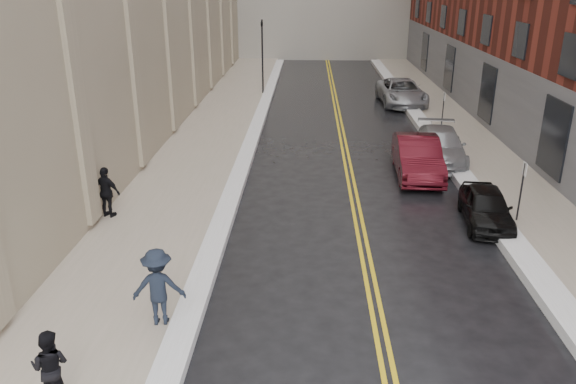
# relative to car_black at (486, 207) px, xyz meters

# --- Properties ---
(ground) EXTENTS (160.00, 160.00, 0.00)m
(ground) POSITION_rel_car_black_xyz_m (-6.80, -7.97, -0.63)
(ground) COLOR black
(ground) RESTS_ON ground
(sidewalk_left) EXTENTS (4.00, 64.00, 0.15)m
(sidewalk_left) POSITION_rel_car_black_xyz_m (-11.30, 8.03, -0.56)
(sidewalk_left) COLOR gray
(sidewalk_left) RESTS_ON ground
(sidewalk_right) EXTENTS (3.00, 64.00, 0.15)m
(sidewalk_right) POSITION_rel_car_black_xyz_m (2.20, 8.03, -0.56)
(sidewalk_right) COLOR gray
(sidewalk_right) RESTS_ON ground
(lane_stripe_a) EXTENTS (0.12, 64.00, 0.01)m
(lane_stripe_a) POSITION_rel_car_black_xyz_m (-4.42, 8.03, -0.63)
(lane_stripe_a) COLOR gold
(lane_stripe_a) RESTS_ON ground
(lane_stripe_b) EXTENTS (0.12, 64.00, 0.01)m
(lane_stripe_b) POSITION_rel_car_black_xyz_m (-4.18, 8.03, -0.63)
(lane_stripe_b) COLOR gold
(lane_stripe_b) RESTS_ON ground
(snow_ridge_left) EXTENTS (0.70, 60.80, 0.26)m
(snow_ridge_left) POSITION_rel_car_black_xyz_m (-9.00, 8.03, -0.50)
(snow_ridge_left) COLOR white
(snow_ridge_left) RESTS_ON ground
(snow_ridge_right) EXTENTS (0.85, 60.80, 0.30)m
(snow_ridge_right) POSITION_rel_car_black_xyz_m (0.35, 8.03, -0.48)
(snow_ridge_right) COLOR white
(snow_ridge_right) RESTS_ON ground
(traffic_signal) EXTENTS (0.18, 0.15, 5.20)m
(traffic_signal) POSITION_rel_car_black_xyz_m (-9.40, 22.03, 2.45)
(traffic_signal) COLOR black
(traffic_signal) RESTS_ON ground
(parking_sign_near) EXTENTS (0.06, 0.35, 2.23)m
(parking_sign_near) POSITION_rel_car_black_xyz_m (1.10, 0.03, 0.72)
(parking_sign_near) COLOR black
(parking_sign_near) RESTS_ON ground
(parking_sign_far) EXTENTS (0.06, 0.35, 2.23)m
(parking_sign_far) POSITION_rel_car_black_xyz_m (1.10, 12.03, 0.72)
(parking_sign_far) COLOR black
(parking_sign_far) RESTS_ON ground
(car_black) EXTENTS (1.85, 3.85, 1.27)m
(car_black) POSITION_rel_car_black_xyz_m (0.00, 0.00, 0.00)
(car_black) COLOR black
(car_black) RESTS_ON ground
(car_maroon) EXTENTS (1.97, 5.09, 1.65)m
(car_maroon) POSITION_rel_car_black_xyz_m (-1.47, 4.96, 0.19)
(car_maroon) COLOR #450C14
(car_maroon) RESTS_ON ground
(car_silver_near) EXTENTS (2.61, 5.32, 1.49)m
(car_silver_near) POSITION_rel_car_black_xyz_m (-0.08, 6.94, 0.11)
(car_silver_near) COLOR #9B9EA2
(car_silver_near) RESTS_ON ground
(car_silver_far) EXTENTS (2.97, 6.02, 1.64)m
(car_silver_far) POSITION_rel_car_black_xyz_m (0.00, 19.25, 0.19)
(car_silver_far) COLOR #9C9EA3
(car_silver_far) RESTS_ON ground
(pedestrian_a) EXTENTS (0.77, 0.61, 1.58)m
(pedestrian_a) POSITION_rel_car_black_xyz_m (-11.02, -9.19, 0.30)
(pedestrian_a) COLOR black
(pedestrian_a) RESTS_ON sidewalk_left
(pedestrian_b) EXTENTS (1.33, 0.86, 1.94)m
(pedestrian_b) POSITION_rel_car_black_xyz_m (-9.60, -6.47, 0.49)
(pedestrian_b) COLOR black
(pedestrian_b) RESTS_ON sidewalk_left
(pedestrian_c) EXTENTS (1.14, 0.75, 1.80)m
(pedestrian_c) POSITION_rel_car_black_xyz_m (-13.00, -0.20, 0.41)
(pedestrian_c) COLOR black
(pedestrian_c) RESTS_ON sidewalk_left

